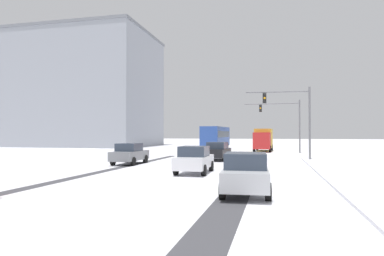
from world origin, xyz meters
name	(u,v)px	position (x,y,z in m)	size (l,w,h in m)	color
wheel_track_left_lane	(248,174)	(4.64, 13.58, 0.00)	(1.15, 29.88, 0.01)	#424247
wheel_track_right_lane	(106,171)	(-4.34, 13.58, 0.00)	(0.74, 29.88, 0.01)	#424247
sidewalk_kerb_right	(366,180)	(10.57, 12.22, 0.06)	(4.00, 29.88, 0.12)	white
traffic_signal_near_right	(292,111)	(7.65, 25.04, 4.40)	(5.63, 0.63, 6.50)	slate
traffic_signal_far_right	(284,117)	(7.27, 37.20, 4.47)	(6.80, 0.38, 6.50)	slate
car_black_lead	(218,151)	(1.23, 23.59, 0.82)	(2.00, 4.18, 1.62)	black
car_grey_second	(130,154)	(-4.80, 18.26, 0.82)	(1.87, 4.12, 1.62)	slate
car_white_third	(194,160)	(1.47, 13.53, 0.82)	(1.89, 4.13, 1.62)	silver
car_silver_fourth	(246,173)	(5.03, 7.13, 0.82)	(2.02, 4.19, 1.62)	#B7BABF
bus_oncoming	(216,136)	(-2.48, 44.92, 1.99)	(2.87, 11.06, 3.38)	#284793
box_truck_delivery	(263,139)	(4.71, 40.50, 1.63)	(2.50, 7.47, 3.02)	red
office_building_far_left_block	(81,91)	(-30.31, 52.77, 10.65)	(27.85, 19.19, 21.28)	#9399A3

